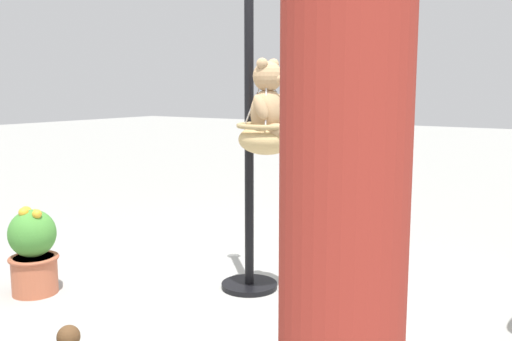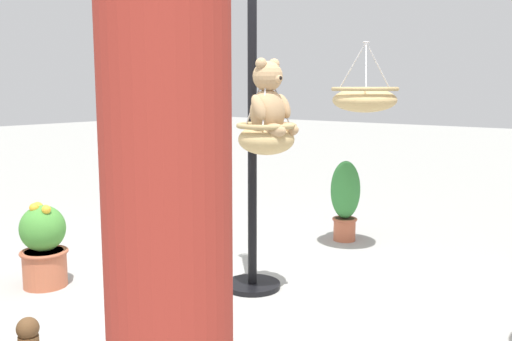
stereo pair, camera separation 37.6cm
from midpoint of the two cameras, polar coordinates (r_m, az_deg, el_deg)
The scene contains 8 objects.
ground_plane at distance 4.33m, azimuth -3.23°, elevation -12.86°, with size 40.00×40.00×0.00m, color #9E9E99.
display_pole_central at distance 4.35m, azimuth -3.17°, elevation -2.07°, with size 0.44×0.44×2.49m.
hanging_basket_with_teddy at distance 4.03m, azimuth -1.62°, elevation 3.39°, with size 0.43×0.43×0.62m.
teddy_bear at distance 4.00m, azimuth -1.34°, elevation 6.80°, with size 0.38×0.33×0.55m.
hanging_basket_left_high at distance 5.27m, azimuth 7.52°, elevation 7.24°, with size 0.60×0.60×0.63m.
greenhouse_pillar_right at distance 0.92m, azimuth -2.67°, elevation -0.05°, with size 0.41×0.41×2.96m.
potted_plant_fern_front at distance 4.73m, azimuth -23.68°, elevation -7.45°, with size 0.37×0.37×0.68m.
potted_plant_bushy_green at distance 5.89m, azimuth 5.53°, elevation -2.64°, with size 0.30×0.30×0.83m.
Camera 1 is at (3.35, 2.26, 1.56)m, focal length 39.77 mm.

